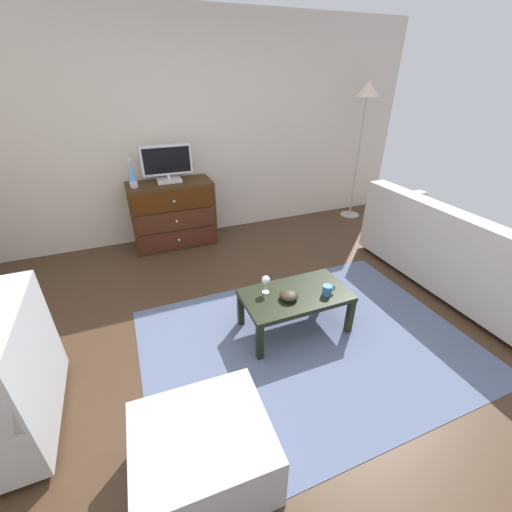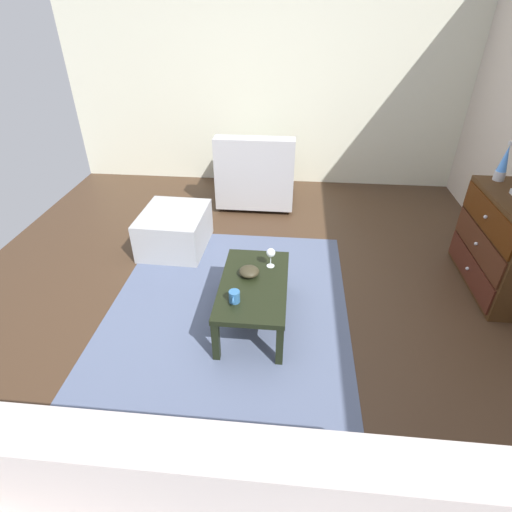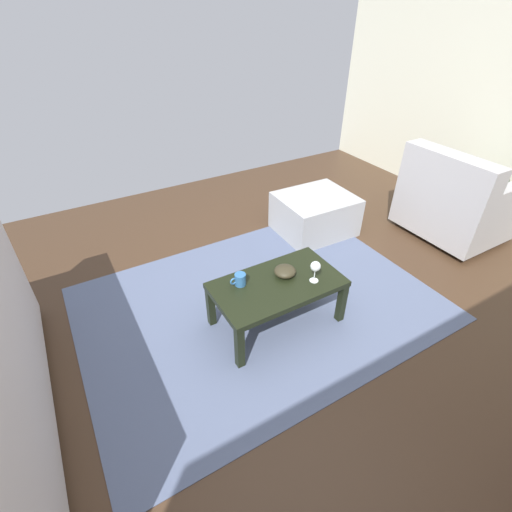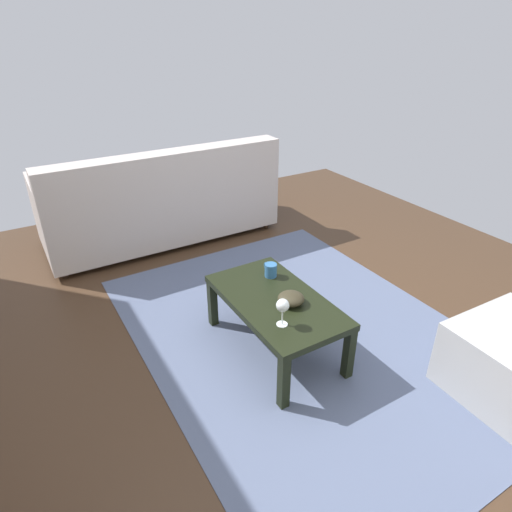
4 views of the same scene
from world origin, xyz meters
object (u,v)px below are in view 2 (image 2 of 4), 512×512
Objects in this scene: coffee_table at (254,288)px; ottoman at (175,230)px; dresser at (507,245)px; lava_lamp at (504,163)px; bowl_decorative at (249,272)px; mug at (234,297)px; wine_glass at (271,253)px; armchair at (257,174)px.

ottoman reaches higher than coffee_table.
dresser is 1.13× the size of coffee_table.
bowl_decorative is at bearing -64.48° from lava_lamp.
wine_glass is at bearing 154.51° from mug.
armchair is 1.33m from ottoman.
coffee_table is at bearing 4.88° from armchair.
mug reaches higher than ottoman.
mug reaches higher than bowl_decorative.
lava_lamp reaches higher than wine_glass.
wine_glass is at bearing 154.35° from coffee_table.
mug is at bearing -25.49° from wine_glass.
lava_lamp is at bearing -173.76° from dresser.
armchair is at bearing 147.91° from ottoman.
wine_glass is 1.93m from armchair.
armchair is (-2.36, -0.07, -0.05)m from mug.
wine_glass is at bearing 51.59° from ottoman.
ottoman is at bearing -128.41° from wine_glass.
bowl_decorative is at bearing 42.32° from ottoman.
bowl_decorative is at bearing -153.86° from coffee_table.
bowl_decorative is (0.14, -0.15, -0.08)m from wine_glass.
coffee_table is 1.35m from ottoman.
wine_glass is at bearing -66.11° from lava_lamp.
lava_lamp is 2.19× the size of bowl_decorative.
lava_lamp reaches higher than armchair.
lava_lamp is 2.48m from armchair.
wine_glass is (0.83, -1.87, -0.47)m from lava_lamp.
lava_lamp is at bearing 121.57° from mug.
mug is 1.48m from ottoman.
dresser is 2.30m from mug.
lava_lamp reaches higher than dresser.
wine_glass is 1.04× the size of bowl_decorative.
dresser is 8.74× the size of mug.
bowl_decorative is at bearing -47.93° from wine_glass.
dresser is 3.02× the size of lava_lamp.
armchair is (-1.90, -0.29, -0.13)m from wine_glass.
mug is 0.76× the size of bowl_decorative.
armchair is at bearing -178.22° from mug.
bowl_decorative is at bearing 3.88° from armchair.
armchair is at bearing -171.36° from wine_glass.
ottoman is at bearing -89.16° from lava_lamp.
coffee_table is 2.14m from armchair.
armchair reaches higher than mug.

